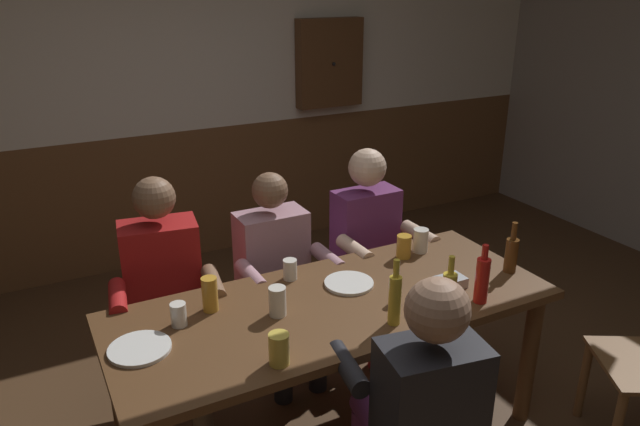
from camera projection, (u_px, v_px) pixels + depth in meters
The scene contains 23 objects.
back_wall_upper at pixel (173, 24), 4.32m from camera, with size 6.61×0.12×1.55m, color silver.
back_wall_wainscot at pixel (187, 193), 4.80m from camera, with size 6.61×0.12×1.04m, color brown.
dining_table at pixel (334, 322), 2.75m from camera, with size 2.02×0.82×0.76m.
person_0 at pixel (164, 288), 3.00m from camera, with size 0.55×0.57×1.24m.
person_1 at pixel (278, 269), 3.27m from camera, with size 0.52×0.50×1.17m.
person_2 at pixel (372, 242), 3.53m from camera, with size 0.52×0.49×1.22m.
person_3 at pixel (419, 399), 2.23m from camera, with size 0.54×0.58×1.20m.
table_candle at pixel (396, 294), 2.70m from camera, with size 0.04×0.04×0.08m, color #F9E08C.
condiment_caddy at pixel (450, 282), 2.84m from camera, with size 0.14×0.10×0.05m, color #B2B7BC.
plate_0 at pixel (140, 349), 2.36m from camera, with size 0.25×0.25×0.01m, color white.
plate_1 at pixel (349, 283), 2.87m from camera, with size 0.24×0.24×0.01m, color white.
bottle_0 at pixel (395, 298), 2.50m from camera, with size 0.05×0.05×0.30m.
bottle_1 at pixel (449, 289), 2.63m from camera, with size 0.06×0.06×0.25m.
bottle_2 at pixel (511, 253), 2.96m from camera, with size 0.06×0.06×0.26m.
bottle_3 at pixel (482, 279), 2.68m from camera, with size 0.06×0.06×0.28m.
pint_glass_0 at pixel (277, 301), 2.59m from camera, with size 0.08×0.08×0.13m, color white.
pint_glass_1 at pixel (210, 294), 2.62m from camera, with size 0.07×0.07×0.16m, color gold.
pint_glass_2 at pixel (404, 247), 3.13m from camera, with size 0.08×0.08×0.12m, color gold.
pint_glass_3 at pixel (179, 315), 2.52m from camera, with size 0.07×0.07×0.10m, color white.
pint_glass_4 at pixel (421, 240), 3.19m from camera, with size 0.08×0.08×0.13m, color white.
pint_glass_5 at pixel (279, 349), 2.26m from camera, with size 0.08×0.08×0.13m, color #E5C64C.
pint_glass_6 at pixel (290, 269), 2.91m from camera, with size 0.07×0.07×0.10m, color white.
wall_dart_cabinet at pixel (329, 63), 4.86m from camera, with size 0.56×0.15×0.70m.
Camera 1 is at (-1.16, -1.97, 2.12)m, focal length 33.75 mm.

